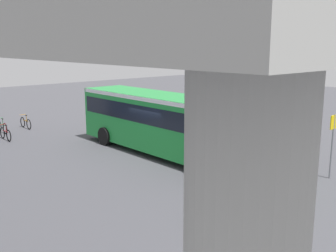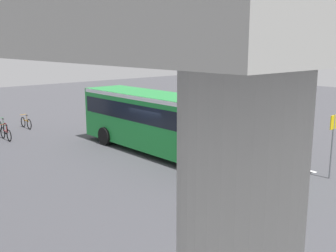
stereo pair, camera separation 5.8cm
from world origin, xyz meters
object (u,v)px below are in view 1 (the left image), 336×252
object	(u,v)px
bicycle_green	(2,127)
bicycle_red	(5,134)
city_bus	(163,119)
pedestrian	(206,194)
bicycle_orange	(26,123)
traffic_sign	(333,136)

from	to	relation	value
bicycle_green	bicycle_red	size ratio (longest dim) A/B	1.00
bicycle_red	city_bus	bearing A→B (deg)	-149.70
bicycle_green	pedestrian	bearing A→B (deg)	-179.31
bicycle_orange	traffic_sign	bearing A→B (deg)	-163.79
bicycle_green	bicycle_red	bearing A→B (deg)	165.04
pedestrian	bicycle_red	bearing A→B (deg)	2.99
bicycle_orange	bicycle_red	world-z (taller)	same
city_bus	traffic_sign	bearing A→B (deg)	-160.55
pedestrian	traffic_sign	world-z (taller)	traffic_sign
pedestrian	traffic_sign	xyz separation A→B (m)	(-0.77, -7.06, 1.00)
city_bus	bicycle_green	size ratio (longest dim) A/B	6.52
traffic_sign	city_bus	bearing A→B (deg)	19.45
bicycle_green	bicycle_orange	world-z (taller)	same
bicycle_green	bicycle_red	world-z (taller)	same
city_bus	bicycle_red	xyz separation A→B (m)	(8.75, 5.11, -1.51)
traffic_sign	pedestrian	bearing A→B (deg)	83.73
bicycle_red	bicycle_green	bearing A→B (deg)	-14.96
bicycle_green	traffic_sign	size ratio (longest dim) A/B	0.63
pedestrian	bicycle_green	bearing A→B (deg)	0.69
bicycle_green	pedestrian	distance (m)	18.10
city_bus	bicycle_red	size ratio (longest dim) A/B	6.52
pedestrian	traffic_sign	size ratio (longest dim) A/B	0.64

